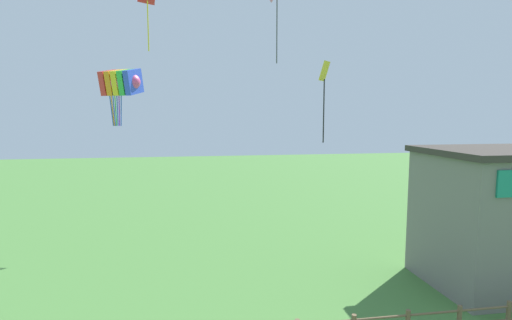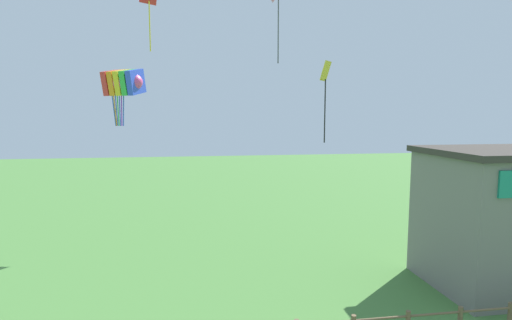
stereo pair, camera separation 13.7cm
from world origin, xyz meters
The scene contains 2 objects.
kite_rainbow_parafoil centered at (-5.55, 17.41, 8.39)m, with size 2.63×2.28×3.03m.
kite_yellow_diamond centered at (3.25, 10.47, 7.75)m, with size 0.56×0.59×3.19m.
Camera 1 is at (-2.00, -4.80, 6.70)m, focal length 28.00 mm.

